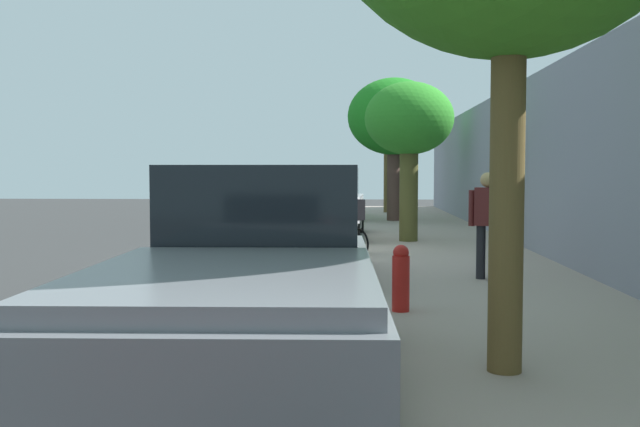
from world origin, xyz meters
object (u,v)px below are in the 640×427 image
object	(u,v)px
bicycle_at_curb	(341,241)
cyclist_with_backpack	(351,215)
parked_pickup_grey_second	(253,293)
street_tree_far_end	(394,118)
street_tree_mid_block	(409,122)
street_tree_corner	(388,124)
pedestrian_on_phone	(487,219)
parked_suv_silver_far	(326,204)
parked_suv_green_farthest	(328,194)
parked_sedan_black_mid	(299,240)
fire_hydrant	(401,278)

from	to	relation	value
bicycle_at_curb	cyclist_with_backpack	distance (m)	0.79
parked_pickup_grey_second	street_tree_far_end	world-z (taller)	street_tree_far_end
street_tree_mid_block	street_tree_corner	distance (m)	13.07
street_tree_far_end	pedestrian_on_phone	distance (m)	14.57
bicycle_at_curb	street_tree_far_end	bearing A→B (deg)	80.89
street_tree_far_end	pedestrian_on_phone	size ratio (longest dim) A/B	2.91
parked_suv_silver_far	parked_suv_green_farthest	bearing A→B (deg)	91.72
parked_pickup_grey_second	parked_suv_silver_far	bearing A→B (deg)	89.99
street_tree_corner	bicycle_at_curb	bearing A→B (deg)	-96.04
parked_pickup_grey_second	street_tree_mid_block	distance (m)	12.95
parked_pickup_grey_second	pedestrian_on_phone	world-z (taller)	parked_pickup_grey_second
parked_sedan_black_mid	fire_hydrant	distance (m)	3.40
parked_sedan_black_mid	parked_suv_silver_far	distance (m)	7.58
parked_sedan_black_mid	parked_suv_green_farthest	distance (m)	15.51
parked_suv_silver_far	bicycle_at_curb	distance (m)	3.81
parked_sedan_black_mid	parked_suv_silver_far	world-z (taller)	parked_suv_silver_far
parked_suv_green_farthest	pedestrian_on_phone	size ratio (longest dim) A/B	2.73
parked_suv_silver_far	parked_suv_green_farthest	distance (m)	7.93
cyclist_with_backpack	pedestrian_on_phone	size ratio (longest dim) A/B	0.93
street_tree_far_end	fire_hydrant	xyz separation A→B (m)	(-0.75, -17.13, -3.23)
street_tree_corner	pedestrian_on_phone	size ratio (longest dim) A/B	2.76
parked_suv_silver_far	parked_suv_green_farthest	xyz separation A→B (m)	(-0.24, 7.93, 0.00)
parked_sedan_black_mid	cyclist_with_backpack	size ratio (longest dim) A/B	2.78
parked_pickup_grey_second	bicycle_at_curb	world-z (taller)	parked_pickup_grey_second
cyclist_with_backpack	fire_hydrant	xyz separation A→B (m)	(0.67, -6.43, -0.41)
street_tree_mid_block	street_tree_far_end	distance (m)	7.80
pedestrian_on_phone	fire_hydrant	size ratio (longest dim) A/B	2.07
parked_pickup_grey_second	street_tree_corner	bearing A→B (deg)	85.20
parked_suv_green_farthest	cyclist_with_backpack	bearing A→B (deg)	-85.43
cyclist_with_backpack	street_tree_mid_block	size ratio (longest dim) A/B	0.40
parked_suv_silver_far	street_tree_mid_block	world-z (taller)	street_tree_mid_block
parked_suv_green_farthest	street_tree_mid_block	size ratio (longest dim) A/B	1.19
parked_pickup_grey_second	parked_suv_silver_far	size ratio (longest dim) A/B	1.12
parked_suv_silver_far	cyclist_with_backpack	distance (m)	4.25
parked_sedan_black_mid	street_tree_far_end	bearing A→B (deg)	80.88
parked_sedan_black_mid	parked_pickup_grey_second	bearing A→B (deg)	-89.00
cyclist_with_backpack	fire_hydrant	distance (m)	6.48
parked_suv_silver_far	street_tree_mid_block	bearing A→B (deg)	-30.42
parked_pickup_grey_second	parked_suv_green_farthest	xyz separation A→B (m)	(-0.23, 21.77, 0.13)
street_tree_corner	pedestrian_on_phone	distance (m)	19.79
parked_pickup_grey_second	pedestrian_on_phone	size ratio (longest dim) A/B	3.07
parked_suv_green_farthest	street_tree_far_end	bearing A→B (deg)	-30.76
parked_pickup_grey_second	parked_sedan_black_mid	xyz separation A→B (m)	(-0.11, 6.26, -0.15)
street_tree_far_end	street_tree_corner	world-z (taller)	street_tree_far_end
parked_suv_silver_far	street_tree_mid_block	xyz separation A→B (m)	(2.15, -1.26, 2.09)
cyclist_with_backpack	street_tree_mid_block	world-z (taller)	street_tree_mid_block
parked_suv_green_farthest	parked_pickup_grey_second	bearing A→B (deg)	-89.38
street_tree_corner	fire_hydrant	distance (m)	22.66
bicycle_at_curb	street_tree_mid_block	xyz separation A→B (m)	(1.64, 2.46, 2.75)
bicycle_at_curb	street_tree_corner	bearing A→B (deg)	83.96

